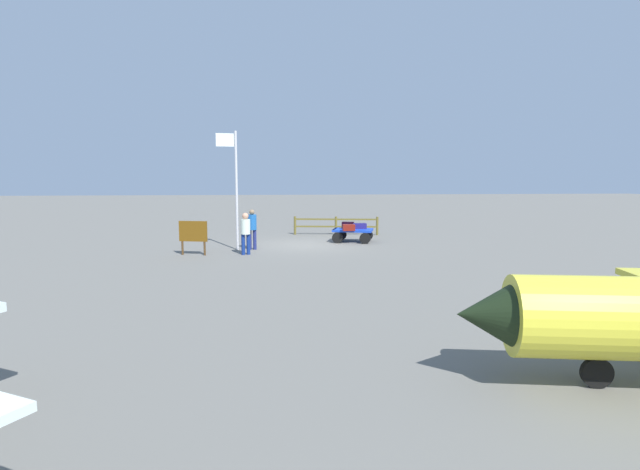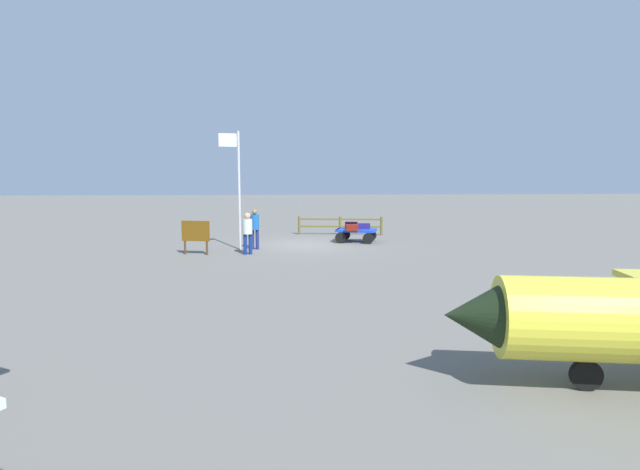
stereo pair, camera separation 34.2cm
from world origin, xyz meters
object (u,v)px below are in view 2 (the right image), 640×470
at_px(luggage_cart, 356,232).
at_px(worker_lead, 255,226).
at_px(worker_trailing, 248,230).
at_px(suitcase_olive, 363,226).
at_px(suitcase_navy, 351,225).
at_px(flagpole, 237,181).
at_px(suitcase_grey, 352,228).
at_px(signboard, 196,233).

distance_m(luggage_cart, worker_lead, 4.95).
bearing_deg(worker_trailing, suitcase_olive, -144.96).
xyz_separation_m(suitcase_navy, worker_lead, (4.30, 2.31, 0.23)).
bearing_deg(suitcase_navy, luggage_cart, 123.59).
distance_m(suitcase_olive, flagpole, 6.28).
distance_m(suitcase_grey, flagpole, 5.49).
bearing_deg(suitcase_grey, suitcase_navy, -96.09).
bearing_deg(suitcase_grey, worker_trailing, 31.92).
xyz_separation_m(luggage_cart, flagpole, (5.15, 2.08, 2.34)).
distance_m(luggage_cart, worker_trailing, 5.80).
distance_m(suitcase_olive, worker_trailing, 6.14).
relative_size(luggage_cart, signboard, 1.56).
xyz_separation_m(suitcase_grey, suitcase_olive, (-0.62, -0.78, -0.01)).
bearing_deg(worker_trailing, worker_lead, -98.47).
relative_size(luggage_cart, suitcase_olive, 3.11).
bearing_deg(suitcase_navy, flagpole, 25.23).
bearing_deg(worker_lead, luggage_cart, -155.44).
xyz_separation_m(worker_lead, flagpole, (0.67, 0.04, 1.81)).
relative_size(suitcase_navy, worker_lead, 0.37).
height_order(luggage_cart, worker_lead, worker_lead).
bearing_deg(suitcase_grey, worker_lead, 18.41).
xyz_separation_m(suitcase_navy, signboard, (6.48, 3.56, 0.10)).
xyz_separation_m(suitcase_olive, signboard, (7.00, 3.43, 0.13)).
bearing_deg(worker_lead, flagpole, 3.28).
xyz_separation_m(worker_lead, worker_trailing, (0.20, 1.35, -0.02)).
relative_size(luggage_cart, suitcase_grey, 3.79).
relative_size(suitcase_grey, signboard, 0.41).
distance_m(luggage_cart, suitcase_olive, 0.46).
relative_size(worker_trailing, signboard, 1.23).
height_order(suitcase_grey, suitcase_olive, suitcase_grey).
distance_m(flagpole, signboard, 2.74).
height_order(luggage_cart, flagpole, flagpole).
relative_size(suitcase_grey, worker_lead, 0.33).
height_order(luggage_cart, worker_trailing, worker_trailing).
distance_m(worker_trailing, flagpole, 2.30).
bearing_deg(flagpole, worker_lead, -176.72).
xyz_separation_m(suitcase_grey, flagpole, (4.88, 1.44, 2.06)).
bearing_deg(signboard, worker_lead, -150.12).
bearing_deg(luggage_cart, worker_lead, 24.56).
bearing_deg(signboard, flagpole, -141.11).
bearing_deg(suitcase_grey, luggage_cart, -112.68).
relative_size(luggage_cart, worker_lead, 1.24).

